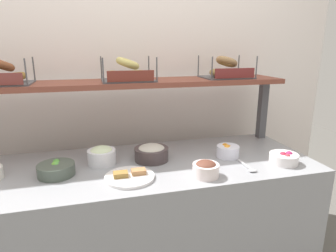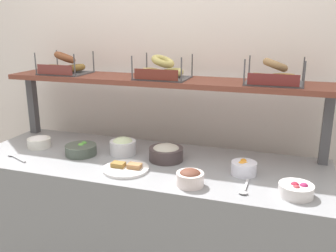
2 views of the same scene
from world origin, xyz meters
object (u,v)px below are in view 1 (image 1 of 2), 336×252
object	(u,v)px
bagel_basket_everything	(226,71)
bowl_tuna_salad	(152,152)
bowl_veggie_mix	(56,169)
bagel_basket_cinnamon_raisin	(1,76)
bowl_beet_salad	(284,158)
bowl_scallion_spread	(102,155)
bowl_fruit_salad	(228,151)
serving_plate_white	(130,176)
bagel_basket_plain	(128,73)
bowl_chocolate_spread	(206,169)
serving_spoon_near_plate	(249,168)

from	to	relation	value
bagel_basket_everything	bowl_tuna_salad	bearing A→B (deg)	-158.08
bowl_veggie_mix	bagel_basket_cinnamon_raisin	xyz separation A→B (m)	(-0.26, 0.29, 0.45)
bowl_beet_salad	bagel_basket_everything	size ratio (longest dim) A/B	0.51
bowl_veggie_mix	bowl_scallion_spread	distance (m)	0.25
bowl_scallion_spread	bagel_basket_everything	size ratio (longest dim) A/B	0.50
bowl_tuna_salad	bagel_basket_everything	size ratio (longest dim) A/B	0.63
bowl_fruit_salad	bowl_tuna_salad	bearing A→B (deg)	171.82
serving_plate_white	bagel_basket_plain	distance (m)	0.63
bowl_chocolate_spread	bowl_beet_salad	size ratio (longest dim) A/B	0.85
bowl_scallion_spread	bagel_basket_cinnamon_raisin	bearing A→B (deg)	158.30
bowl_chocolate_spread	bagel_basket_plain	size ratio (longest dim) A/B	0.43
bowl_fruit_salad	serving_plate_white	xyz separation A→B (m)	(-0.60, -0.15, -0.03)
bowl_tuna_salad	bagel_basket_plain	size ratio (longest dim) A/B	0.63
bowl_scallion_spread	bowl_tuna_salad	bearing A→B (deg)	-3.61
bowl_beet_salad	bagel_basket_everything	xyz separation A→B (m)	(-0.15, 0.46, 0.45)
bowl_chocolate_spread	bowl_fruit_salad	distance (m)	0.31
bowl_veggie_mix	bagel_basket_cinnamon_raisin	bearing A→B (deg)	132.16
bowl_fruit_salad	bagel_basket_cinnamon_raisin	distance (m)	1.31
bowl_veggie_mix	bowl_beet_salad	bearing A→B (deg)	-7.72
bowl_tuna_salad	bagel_basket_everything	xyz separation A→B (m)	(0.55, 0.22, 0.43)
bowl_beet_salad	bagel_basket_everything	bearing A→B (deg)	108.61
serving_plate_white	bagel_basket_cinnamon_raisin	bearing A→B (deg)	145.38
bowl_fruit_salad	serving_spoon_near_plate	bearing A→B (deg)	-81.34
bagel_basket_cinnamon_raisin	bagel_basket_plain	size ratio (longest dim) A/B	0.97
bowl_tuna_salad	bowl_chocolate_spread	bearing A→B (deg)	-52.48
bowl_tuna_salad	bowl_scallion_spread	bearing A→B (deg)	176.39
bowl_beet_salad	bagel_basket_cinnamon_raisin	size ratio (longest dim) A/B	0.53
bowl_fruit_salad	bagel_basket_everything	xyz separation A→B (m)	(0.10, 0.28, 0.44)
serving_plate_white	bowl_fruit_salad	bearing A→B (deg)	13.70
serving_plate_white	bowl_chocolate_spread	bearing A→B (deg)	-11.09
bowl_fruit_salad	serving_plate_white	bearing A→B (deg)	-166.30
bowl_beet_salad	serving_plate_white	distance (m)	0.85
bowl_chocolate_spread	bowl_scallion_spread	distance (m)	0.58
serving_plate_white	bagel_basket_plain	world-z (taller)	bagel_basket_plain
bowl_veggie_mix	bagel_basket_plain	bearing A→B (deg)	34.23
bowl_scallion_spread	bagel_basket_cinnamon_raisin	distance (m)	0.68
bowl_chocolate_spread	bagel_basket_plain	bearing A→B (deg)	122.33
bagel_basket_everything	bagel_basket_cinnamon_raisin	bearing A→B (deg)	-179.66
bowl_veggie_mix	bagel_basket_plain	distance (m)	0.67
bowl_scallion_spread	bagel_basket_plain	bearing A→B (deg)	45.77
bowl_beet_salad	bagel_basket_everything	distance (m)	0.66
bowl_scallion_spread	serving_plate_white	distance (m)	0.26
bowl_chocolate_spread	bagel_basket_everything	xyz separation A→B (m)	(0.33, 0.50, 0.44)
bowl_tuna_salad	serving_plate_white	distance (m)	0.26
bagel_basket_plain	bowl_veggie_mix	bearing A→B (deg)	-145.77
serving_spoon_near_plate	bagel_basket_plain	world-z (taller)	bagel_basket_plain
bowl_beet_salad	bowl_fruit_salad	xyz separation A→B (m)	(-0.26, 0.17, 0.01)
bowl_chocolate_spread	serving_spoon_near_plate	size ratio (longest dim) A/B	0.75
bowl_beet_salad	bowl_chocolate_spread	bearing A→B (deg)	-174.75
bowl_beet_salad	serving_plate_white	bearing A→B (deg)	178.10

